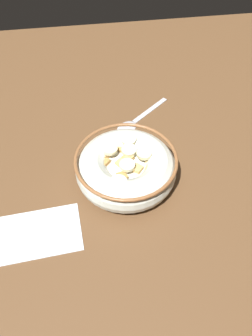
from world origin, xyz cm
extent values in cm
cube|color=brown|center=(0.00, 0.00, -1.00)|extent=(117.21, 117.21, 2.00)
cylinder|color=beige|center=(0.00, 0.00, 0.30)|extent=(9.58, 9.58, 0.60)
torus|color=beige|center=(0.00, 0.00, 2.84)|extent=(17.42, 17.42, 5.68)
torus|color=brown|center=(0.00, 0.00, 5.38)|extent=(17.49, 17.49, 0.60)
cylinder|color=white|center=(0.00, 0.00, 3.76)|extent=(14.01, 14.01, 0.40)
cube|color=#B78947|center=(3.39, -2.32, 4.34)|extent=(2.20, 2.22, 0.84)
cube|color=tan|center=(0.81, 0.35, 4.44)|extent=(2.23, 2.24, 0.89)
cube|color=#AD7F42|center=(3.58, -0.85, 4.25)|extent=(2.24, 2.23, 0.85)
cube|color=tan|center=(-1.14, 5.23, 4.37)|extent=(1.58, 1.64, 0.85)
cube|color=#B78947|center=(4.39, 2.55, 4.47)|extent=(2.21, 2.21, 0.76)
cube|color=tan|center=(-3.90, 1.82, 4.26)|extent=(2.17, 2.18, 0.81)
cube|color=#AD7F42|center=(1.08, 2.86, 4.41)|extent=(2.07, 2.02, 0.92)
cube|color=#B78947|center=(3.48, -4.68, 4.34)|extent=(1.67, 1.72, 0.81)
cube|color=tan|center=(-1.67, 1.58, 4.45)|extent=(2.21, 2.21, 0.75)
cube|color=tan|center=(4.99, -0.82, 4.48)|extent=(1.86, 1.90, 0.84)
cube|color=tan|center=(-4.29, -0.15, 4.23)|extent=(2.17, 2.18, 0.74)
cube|color=#AD7F42|center=(-4.98, -2.00, 4.26)|extent=(2.22, 2.23, 0.86)
cube|color=#B78947|center=(-0.27, -3.59, 4.25)|extent=(1.60, 1.56, 0.80)
cube|color=tan|center=(-0.54, -1.10, 4.44)|extent=(2.21, 2.19, 0.89)
cube|color=tan|center=(-5.82, 1.32, 4.31)|extent=(2.09, 2.05, 0.90)
cube|color=tan|center=(-1.24, -5.24, 4.32)|extent=(2.17, 2.15, 0.85)
cube|color=tan|center=(-2.08, -4.07, 4.41)|extent=(2.23, 2.23, 0.85)
cube|color=tan|center=(1.56, -3.69, 4.42)|extent=(2.21, 2.19, 0.92)
cylinder|color=#F4EABC|center=(-0.05, 1.32, 5.29)|extent=(3.49, 3.50, 0.72)
cylinder|color=beige|center=(2.40, -2.62, 5.36)|extent=(3.50, 3.49, 0.69)
cylinder|color=beige|center=(-3.18, -0.73, 5.44)|extent=(3.12, 3.14, 0.81)
cylinder|color=beige|center=(-0.82, -2.06, 5.20)|extent=(3.68, 3.70, 0.91)
cylinder|color=beige|center=(-1.16, -4.30, 5.55)|extent=(3.59, 3.61, 0.96)
cylinder|color=#F9EFC6|center=(1.83, 4.60, 5.22)|extent=(3.44, 3.44, 0.98)
ellipsoid|color=#B7B7BC|center=(-2.10, -13.24, 0.40)|extent=(5.71, 5.51, 0.80)
cube|color=#B7B7BC|center=(-7.97, -17.98, 0.18)|extent=(8.73, 7.33, 0.36)
cube|color=silver|center=(15.89, 8.95, 0.15)|extent=(15.07, 9.68, 0.30)
camera|label=1|loc=(5.44, 36.67, 46.59)|focal=35.49mm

